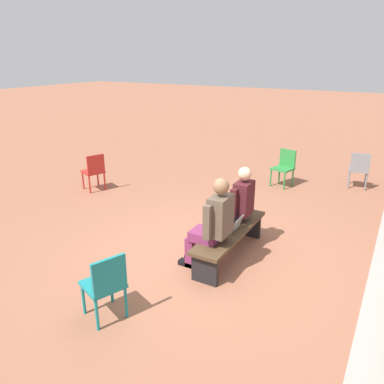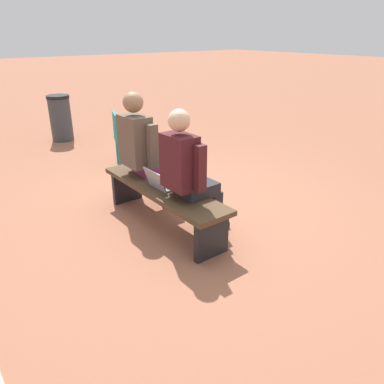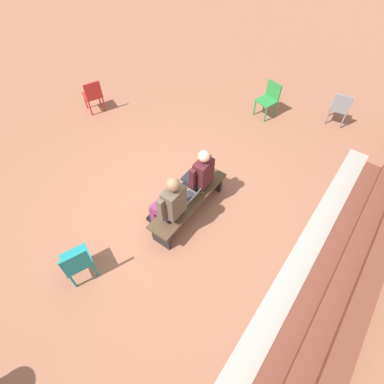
{
  "view_description": "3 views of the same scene",
  "coord_description": "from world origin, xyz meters",
  "views": [
    {
      "loc": [
        4.44,
        2.35,
        2.87
      ],
      "look_at": [
        0.1,
        -0.14,
        1.04
      ],
      "focal_mm": 35.0,
      "sensor_mm": 36.0,
      "label": 1
    },
    {
      "loc": [
        -3.24,
        2.35,
        1.96
      ],
      "look_at": [
        -0.67,
        0.35,
        0.55
      ],
      "focal_mm": 35.0,
      "sensor_mm": 36.0,
      "label": 2
    },
    {
      "loc": [
        2.45,
        2.35,
        4.61
      ],
      "look_at": [
        0.01,
        0.56,
        0.96
      ],
      "focal_mm": 28.0,
      "sensor_mm": 36.0,
      "label": 3
    }
  ],
  "objects": [
    {
      "name": "ground_plane",
      "position": [
        0.0,
        0.0,
        0.0
      ],
      "size": [
        60.0,
        60.0,
        0.0
      ],
      "primitive_type": "plane",
      "color": "#9E6047"
    },
    {
      "name": "concrete_strip",
      "position": [
        -0.18,
        2.45,
        0.0
      ],
      "size": [
        7.24,
        0.4,
        0.01
      ],
      "primitive_type": "cube",
      "color": "#A8A399",
      "rests_on": "ground"
    },
    {
      "name": "brick_steps",
      "position": [
        -0.18,
        3.2,
        0.17
      ],
      "size": [
        6.44,
        0.9,
        0.45
      ],
      "color": "brown",
      "rests_on": "ground"
    },
    {
      "name": "bench",
      "position": [
        -0.18,
        0.36,
        0.35
      ],
      "size": [
        1.8,
        0.44,
        0.45
      ],
      "color": "#4C3823",
      "rests_on": "ground"
    },
    {
      "name": "person_student",
      "position": [
        -0.54,
        0.29,
        0.71
      ],
      "size": [
        0.53,
        0.67,
        1.33
      ],
      "color": "#232328",
      "rests_on": "ground"
    },
    {
      "name": "person_adult",
      "position": [
        0.27,
        0.29,
        0.73
      ],
      "size": [
        0.57,
        0.71,
        1.38
      ],
      "color": "#7F2D5B",
      "rests_on": "ground"
    },
    {
      "name": "laptop",
      "position": [
        -0.18,
        0.37,
        0.5
      ],
      "size": [
        0.32,
        0.29,
        0.21
      ],
      "color": "#9EA0A5",
      "rests_on": "bench"
    },
    {
      "name": "plastic_chair_by_pillar",
      "position": [
        -4.47,
        1.6,
        0.48
      ],
      "size": [
        0.47,
        0.47,
        0.84
      ],
      "color": "gray",
      "rests_on": "ground"
    },
    {
      "name": "plastic_chair_foreground",
      "position": [
        1.82,
        -0.26,
        0.48
      ],
      "size": [
        0.54,
        0.54,
        0.84
      ],
      "color": "teal",
      "rests_on": "ground"
    },
    {
      "name": "plastic_chair_mid_courtyard",
      "position": [
        -1.39,
        -3.5,
        0.48
      ],
      "size": [
        0.55,
        0.55,
        0.84
      ],
      "color": "red",
      "rests_on": "ground"
    },
    {
      "name": "plastic_chair_far_left",
      "position": [
        -3.83,
        0.07,
        0.48
      ],
      "size": [
        0.51,
        0.51,
        0.84
      ],
      "color": "#2D893D",
      "rests_on": "ground"
    }
  ]
}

